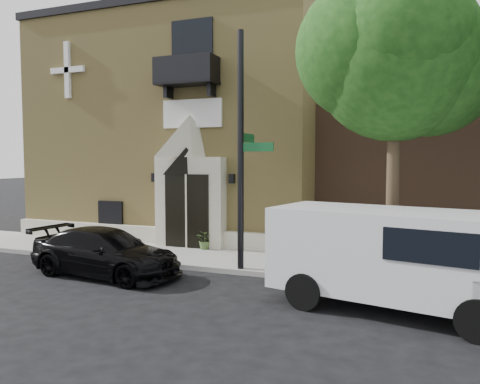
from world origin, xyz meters
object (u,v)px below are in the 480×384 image
at_px(cargo_van, 407,256).
at_px(black_sedan, 105,252).
at_px(street_sign, 242,150).
at_px(fire_hydrant, 373,261).
at_px(pedestrian_near, 365,235).

bearing_deg(cargo_van, black_sedan, -170.35).
relative_size(black_sedan, cargo_van, 0.81).
bearing_deg(black_sedan, street_sign, -59.54).
bearing_deg(black_sedan, cargo_van, -86.62).
xyz_separation_m(black_sedan, cargo_van, (7.98, -0.30, 0.55)).
bearing_deg(cargo_van, street_sign, 168.73).
distance_m(street_sign, fire_hydrant, 4.67).
bearing_deg(pedestrian_near, fire_hydrant, 72.32).
relative_size(black_sedan, fire_hydrant, 5.42).
distance_m(cargo_van, pedestrian_near, 3.67).
bearing_deg(street_sign, cargo_van, -20.56).
height_order(fire_hydrant, pedestrian_near, pedestrian_near).
bearing_deg(fire_hydrant, pedestrian_near, 105.33).
relative_size(cargo_van, pedestrian_near, 3.11).
xyz_separation_m(street_sign, pedestrian_near, (3.27, 1.54, -2.46)).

